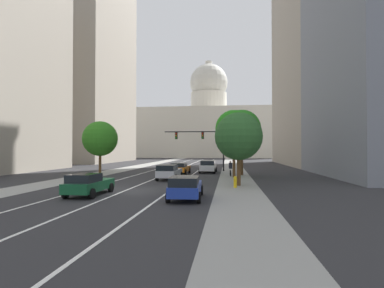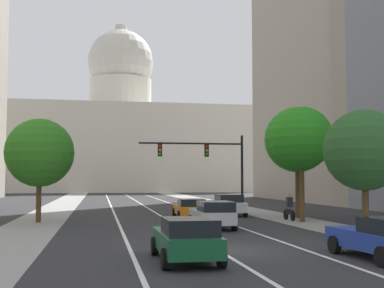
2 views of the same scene
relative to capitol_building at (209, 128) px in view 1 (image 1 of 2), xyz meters
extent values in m
plane|color=#2B2B2D|center=(0.00, -55.55, -11.26)|extent=(400.00, 400.00, 0.00)
cube|color=gray|center=(-8.15, -60.55, -11.25)|extent=(3.35, 130.00, 0.01)
cube|color=gray|center=(8.15, -60.55, -11.25)|extent=(3.35, 130.00, 0.01)
cube|color=white|center=(-3.24, -70.55, -11.25)|extent=(0.16, 90.00, 0.01)
cube|color=white|center=(0.00, -70.55, -11.25)|extent=(0.16, 90.00, 0.01)
cube|color=white|center=(3.24, -70.55, -11.25)|extent=(0.16, 90.00, 0.01)
cube|color=#9E9384|center=(-29.08, -47.59, 18.30)|extent=(21.88, 26.38, 59.11)
cube|color=#9E9384|center=(27.87, -55.41, 15.48)|extent=(19.44, 29.76, 53.47)
cube|color=beige|center=(0.00, 0.00, -2.43)|extent=(52.42, 29.78, 17.66)
cylinder|color=beige|center=(0.00, 0.00, 9.91)|extent=(13.76, 13.76, 7.03)
sphere|color=beige|center=(0.00, 0.00, 17.42)|extent=(14.51, 14.51, 14.51)
cylinder|color=beige|center=(0.00, 0.00, 23.95)|extent=(2.61, 2.61, 3.63)
cube|color=silver|center=(4.86, -77.58, -10.60)|extent=(1.94, 4.60, 0.69)
cube|color=black|center=(4.85, -78.05, -9.98)|extent=(1.75, 2.10, 0.55)
cylinder|color=black|center=(3.95, -76.01, -10.94)|extent=(0.23, 0.64, 0.64)
cylinder|color=black|center=(5.82, -76.04, -10.94)|extent=(0.23, 0.64, 0.64)
cylinder|color=black|center=(3.90, -79.11, -10.94)|extent=(0.23, 0.64, 0.64)
cylinder|color=black|center=(5.76, -79.15, -10.94)|extent=(0.23, 0.64, 0.64)
cube|color=#B2B5BA|center=(1.62, -86.92, -10.61)|extent=(1.89, 4.48, 0.66)
cube|color=black|center=(1.60, -87.99, -10.02)|extent=(1.70, 2.33, 0.52)
cylinder|color=black|center=(0.76, -85.39, -10.94)|extent=(0.23, 0.64, 0.64)
cylinder|color=black|center=(2.55, -85.43, -10.94)|extent=(0.23, 0.64, 0.64)
cylinder|color=black|center=(0.69, -88.41, -10.94)|extent=(0.23, 0.64, 0.64)
cylinder|color=black|center=(2.48, -88.45, -10.94)|extent=(0.23, 0.64, 0.64)
cube|color=orange|center=(1.62, -80.09, -10.65)|extent=(1.95, 4.59, 0.57)
cube|color=black|center=(1.59, -80.92, -10.14)|extent=(1.72, 2.10, 0.46)
cylinder|color=black|center=(0.78, -78.52, -10.94)|extent=(0.24, 0.65, 0.64)
cylinder|color=black|center=(2.57, -78.58, -10.94)|extent=(0.24, 0.65, 0.64)
cylinder|color=black|center=(0.67, -81.60, -10.94)|extent=(0.24, 0.65, 0.64)
cylinder|color=black|center=(2.46, -81.66, -10.94)|extent=(0.24, 0.65, 0.64)
cube|color=#1E389E|center=(4.86, -98.36, -10.64)|extent=(1.92, 4.45, 0.60)
cube|color=black|center=(4.90, -99.36, -10.08)|extent=(1.69, 2.32, 0.50)
cylinder|color=black|center=(3.93, -96.92, -10.94)|extent=(0.25, 0.65, 0.64)
cylinder|color=black|center=(5.66, -96.84, -10.94)|extent=(0.25, 0.65, 0.64)
cylinder|color=black|center=(4.06, -99.89, -10.94)|extent=(0.25, 0.65, 0.64)
cylinder|color=black|center=(5.79, -99.81, -10.94)|extent=(0.25, 0.65, 0.64)
cube|color=#14512D|center=(-1.62, -97.65, -10.63)|extent=(1.71, 4.38, 0.62)
cube|color=black|center=(-1.62, -98.43, -10.07)|extent=(1.57, 2.04, 0.51)
cylinder|color=black|center=(-2.47, -96.16, -10.94)|extent=(0.22, 0.64, 0.64)
cylinder|color=black|center=(-0.77, -96.16, -10.94)|extent=(0.22, 0.64, 0.64)
cylinder|color=black|center=(-2.47, -99.14, -10.94)|extent=(0.22, 0.64, 0.64)
cylinder|color=black|center=(-0.77, -99.14, -10.94)|extent=(0.22, 0.64, 0.64)
cylinder|color=black|center=(6.78, -74.75, -8.19)|extent=(0.20, 0.20, 6.14)
cylinder|color=black|center=(2.66, -74.75, -5.81)|extent=(8.23, 0.14, 0.14)
cube|color=black|center=(3.90, -74.75, -6.36)|extent=(0.32, 0.28, 0.96)
sphere|color=red|center=(3.90, -74.90, -6.06)|extent=(0.20, 0.20, 0.20)
sphere|color=orange|center=(3.90, -74.90, -6.36)|extent=(0.20, 0.20, 0.20)
sphere|color=green|center=(3.90, -74.90, -6.66)|extent=(0.20, 0.20, 0.20)
cube|color=black|center=(0.19, -74.75, -6.36)|extent=(0.32, 0.28, 0.96)
sphere|color=red|center=(0.19, -74.90, -6.06)|extent=(0.20, 0.20, 0.20)
sphere|color=orange|center=(0.19, -74.90, -6.36)|extent=(0.20, 0.20, 0.20)
sphere|color=green|center=(0.19, -74.90, -6.66)|extent=(0.20, 0.20, 0.20)
cylinder|color=yellow|center=(7.95, -92.72, -10.91)|extent=(0.26, 0.26, 0.70)
sphere|color=yellow|center=(7.95, -92.72, -10.48)|extent=(0.26, 0.26, 0.26)
cylinder|color=yellow|center=(7.95, -92.88, -10.88)|extent=(0.10, 0.12, 0.10)
cylinder|color=black|center=(7.70, -83.23, -10.93)|extent=(0.10, 0.66, 0.66)
cylinder|color=black|center=(7.62, -82.19, -10.93)|extent=(0.10, 0.66, 0.66)
cube|color=black|center=(7.66, -82.71, -10.71)|extent=(0.13, 1.00, 0.36)
cube|color=#262833|center=(7.66, -82.76, -10.08)|extent=(0.38, 0.30, 0.64)
sphere|color=tan|center=(7.66, -82.69, -9.65)|extent=(0.22, 0.22, 0.22)
cylinder|color=#51381E|center=(8.99, -80.86, -9.36)|extent=(0.32, 0.32, 3.80)
sphere|color=#2B8322|center=(8.99, -80.86, -5.89)|extent=(4.50, 4.50, 4.50)
cylinder|color=#51381E|center=(-8.08, -81.32, -9.85)|extent=(0.32, 0.32, 2.81)
sphere|color=#317D1F|center=(-8.08, -81.32, -6.96)|extent=(4.25, 4.25, 4.25)
cylinder|color=#51381E|center=(8.27, -91.27, -9.91)|extent=(0.32, 0.32, 2.69)
sphere|color=#2B5C29|center=(8.27, -91.27, -7.18)|extent=(3.96, 3.96, 3.96)
cylinder|color=#51381E|center=(8.03, -83.95, -9.34)|extent=(0.32, 0.32, 3.84)
sphere|color=#27851C|center=(8.03, -83.95, -6.03)|extent=(3.97, 3.97, 3.97)
camera|label=1|loc=(7.41, -116.63, -8.25)|focal=28.38mm
camera|label=2|loc=(-4.41, -114.36, -8.58)|focal=48.13mm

